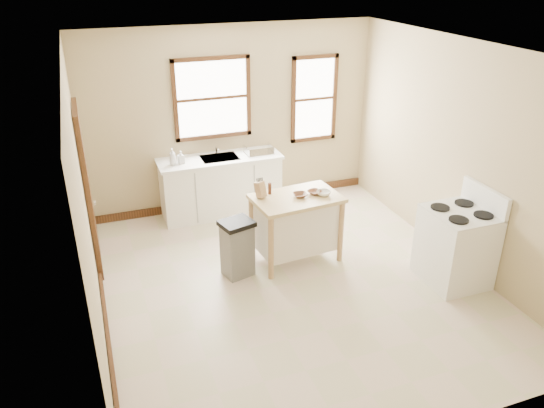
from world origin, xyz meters
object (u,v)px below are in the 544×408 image
Objects in this scene: kitchen_island at (296,228)px; knife_block at (260,190)px; bowl_c at (324,193)px; dish_rack at (259,150)px; bowl_b at (315,192)px; gas_stove at (457,237)px; soap_bottle_a at (173,157)px; soap_bottle_b at (181,157)px; bowl_a at (300,195)px; trash_bin at (237,248)px; pepper_grinder at (270,189)px.

knife_block is at bearing 157.46° from kitchen_island.
kitchen_island is 0.72m from knife_block.
kitchen_island is 6.02× the size of bowl_c.
dish_rack reaches higher than kitchen_island.
gas_stove is at bearing -39.56° from bowl_b.
soap_bottle_b is at bearing 26.65° from soap_bottle_a.
bowl_b is (0.21, 0.02, -0.00)m from bowl_a.
gas_stove is at bearing -40.12° from kitchen_island.
trash_bin is at bearing -90.21° from soap_bottle_b.
bowl_c is 0.24× the size of trash_bin.
trash_bin is at bearing -150.19° from pepper_grinder.
bowl_b reaches higher than trash_bin.
dish_rack is at bearing -9.89° from soap_bottle_b.
dish_rack is at bearing 48.26° from trash_bin.
bowl_c reaches higher than bowl_a.
trash_bin is (-0.39, -0.25, -0.63)m from knife_block.
gas_stove is at bearing -58.56° from knife_block.
gas_stove is at bearing -29.54° from soap_bottle_a.
knife_block is 0.78m from trash_bin.
bowl_b is (0.20, -1.63, -0.05)m from dish_rack.
bowl_c is (1.62, -1.67, -0.12)m from soap_bottle_a.
soap_bottle_b is at bearing 130.90° from bowl_b.
bowl_a is 0.99× the size of bowl_c.
bowl_b is at bearing 138.46° from bowl_c.
bowl_b is at bearing -8.85° from trash_bin.
soap_bottle_a reaches higher than kitchen_island.
soap_bottle_a reaches higher than bowl_c.
kitchen_island is (1.27, -1.59, -0.60)m from soap_bottle_a.
knife_block reaches higher than bowl_a.
soap_bottle_b is at bearing 131.30° from bowl_c.
soap_bottle_a is at bearing 129.35° from bowl_a.
bowl_a is (1.19, -1.63, -0.09)m from soap_bottle_b.
kitchen_island is 0.59m from bowl_c.
dish_rack is 0.56× the size of trash_bin.
soap_bottle_a is at bearing 134.12° from bowl_c.
kitchen_island is 1.99m from gas_stove.
bowl_b is at bearing -37.85° from knife_block.
kitchen_island is 6.35× the size of bowl_b.
soap_bottle_a is 1.38× the size of bowl_c.
kitchen_island is at bearing -179.09° from bowl_b.
pepper_grinder is 0.58m from bowl_b.
soap_bottle_a reaches higher than soap_bottle_b.
knife_block is at bearing -157.58° from pepper_grinder.
soap_bottle_a is 0.21× the size of gas_stove.
dish_rack is 1.72m from kitchen_island.
bowl_b is 0.14× the size of gas_stove.
soap_bottle_a is 1.32m from dish_rack.
knife_block is 1.10× the size of bowl_a.
kitchen_island is at bearing -73.11° from dish_rack.
trash_bin is at bearing -174.66° from knife_block.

